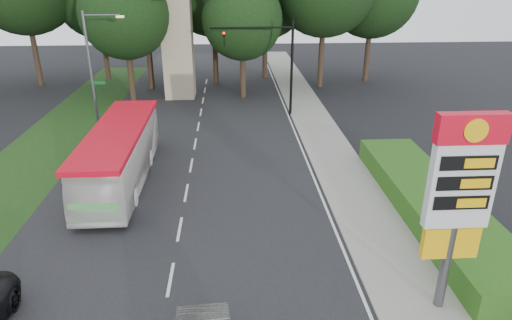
{
  "coord_description": "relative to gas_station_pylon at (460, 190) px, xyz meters",
  "views": [
    {
      "loc": [
        2.35,
        -9.89,
        10.62
      ],
      "look_at": [
        3.5,
        9.93,
        2.2
      ],
      "focal_mm": 32.0,
      "sensor_mm": 36.0,
      "label": 1
    }
  ],
  "objects": [
    {
      "name": "streetlight_signs",
      "position": [
        -16.19,
        20.01,
        -0.01
      ],
      "size": [
        2.75,
        0.98,
        8.0
      ],
      "color": "#59595E",
      "rests_on": "ground"
    },
    {
      "name": "monument",
      "position": [
        -11.2,
        28.01,
        0.66
      ],
      "size": [
        3.0,
        3.0,
        10.05
      ],
      "color": "tan",
      "rests_on": "ground"
    },
    {
      "name": "traffic_signal_mast",
      "position": [
        -3.52,
        22.0,
        0.22
      ],
      "size": [
        6.1,
        0.35,
        7.2
      ],
      "color": "black",
      "rests_on": "ground"
    },
    {
      "name": "transit_bus",
      "position": [
        -12.7,
        10.61,
        -2.96
      ],
      "size": [
        2.59,
        10.74,
        2.99
      ],
      "primitive_type": "imported",
      "rotation": [
        0.0,
        0.0,
        0.01
      ],
      "color": "white",
      "rests_on": "ground"
    },
    {
      "name": "hedge",
      "position": [
        2.3,
        6.01,
        -3.85
      ],
      "size": [
        3.0,
        14.0,
        1.2
      ],
      "primitive_type": "cube",
      "color": "#2B5416",
      "rests_on": "ground"
    },
    {
      "name": "tree_monument_right",
      "position": [
        -5.7,
        27.51,
        3.56
      ],
      "size": [
        6.72,
        6.72,
        13.2
      ],
      "color": "#2D2116",
      "rests_on": "ground"
    },
    {
      "name": "road_surface",
      "position": [
        -9.2,
        10.01,
        -4.44
      ],
      "size": [
        14.0,
        80.0,
        0.02
      ],
      "primitive_type": "cube",
      "color": "black",
      "rests_on": "ground"
    },
    {
      "name": "grass_verge_left",
      "position": [
        -18.7,
        16.01,
        -4.44
      ],
      "size": [
        5.0,
        50.0,
        0.02
      ],
      "primitive_type": "cube",
      "color": "#193814",
      "rests_on": "ground"
    },
    {
      "name": "gas_station_pylon",
      "position": [
        0.0,
        0.0,
        0.0
      ],
      "size": [
        2.1,
        0.45,
        6.85
      ],
      "color": "#59595E",
      "rests_on": "ground"
    },
    {
      "name": "sidewalk_right",
      "position": [
        -0.7,
        10.01,
        -4.39
      ],
      "size": [
        3.0,
        80.0,
        0.12
      ],
      "primitive_type": "cube",
      "color": "gray",
      "rests_on": "ground"
    }
  ]
}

